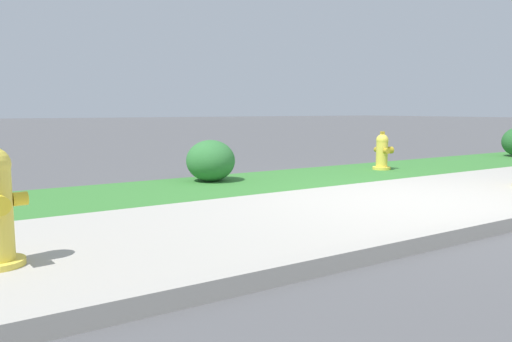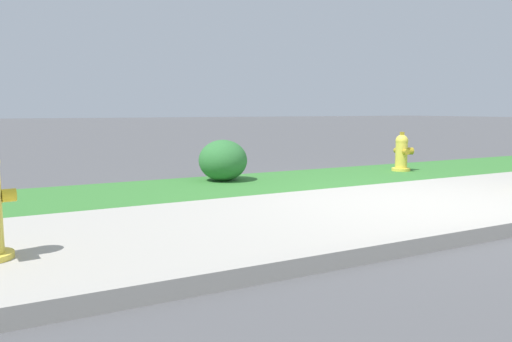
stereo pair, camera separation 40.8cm
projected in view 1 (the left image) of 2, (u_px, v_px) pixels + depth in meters
ground_plane at (412, 201)px, 5.56m from camera, size 120.00×120.00×0.00m
sidewalk_pavement at (412, 200)px, 5.56m from camera, size 18.00×2.50×0.01m
grass_verge at (294, 178)px, 7.38m from camera, size 18.00×1.86×0.01m
fire_hydrant_by_grass_verge at (382, 152)px, 8.41m from camera, size 0.36×0.38×0.65m
shrub_bush_far_verge at (211, 161)px, 7.05m from camera, size 0.69×0.69×0.59m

